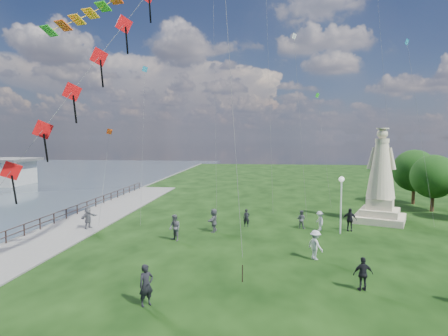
# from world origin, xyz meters

# --- Properties ---
(waterfront) EXTENTS (200.00, 200.00, 1.51)m
(waterfront) POSITION_xyz_m (-15.24, 8.99, -0.06)
(waterfront) COLOR #374653
(waterfront) RESTS_ON ground
(statue) EXTENTS (5.33, 5.33, 8.30)m
(statue) POSITION_xyz_m (11.82, 18.31, 3.13)
(statue) COLOR beige
(statue) RESTS_ON ground
(lamppost) EXTENTS (0.41, 0.41, 4.47)m
(lamppost) POSITION_xyz_m (7.49, 13.57, 3.22)
(lamppost) COLOR silver
(lamppost) RESTS_ON ground
(tree_row) EXTENTS (5.85, 12.28, 6.13)m
(tree_row) POSITION_xyz_m (18.65, 24.80, 3.52)
(tree_row) COLOR #382314
(tree_row) RESTS_ON ground
(person_0) EXTENTS (0.80, 0.79, 1.86)m
(person_0) POSITION_xyz_m (-3.58, -0.18, 0.93)
(person_0) COLOR black
(person_0) RESTS_ON ground
(person_1) EXTENTS (1.06, 1.05, 1.90)m
(person_1) POSITION_xyz_m (-4.82, 10.21, 0.95)
(person_1) COLOR #595960
(person_1) RESTS_ON ground
(person_2) EXTENTS (1.15, 1.31, 1.81)m
(person_2) POSITION_xyz_m (4.73, 7.10, 0.91)
(person_2) COLOR silver
(person_2) RESTS_ON ground
(person_3) EXTENTS (1.03, 0.63, 1.66)m
(person_3) POSITION_xyz_m (6.40, 2.55, 0.83)
(person_3) COLOR black
(person_3) RESTS_ON ground
(person_5) EXTENTS (1.23, 1.79, 1.78)m
(person_5) POSITION_xyz_m (-12.62, 12.74, 0.89)
(person_5) COLOR #595960
(person_5) RESTS_ON ground
(person_6) EXTENTS (0.57, 0.39, 1.50)m
(person_6) POSITION_xyz_m (0.13, 15.07, 0.75)
(person_6) COLOR black
(person_6) RESTS_ON ground
(person_7) EXTENTS (0.85, 0.71, 1.50)m
(person_7) POSITION_xyz_m (4.63, 15.02, 0.75)
(person_7) COLOR #595960
(person_7) RESTS_ON ground
(person_8) EXTENTS (0.79, 1.11, 1.55)m
(person_8) POSITION_xyz_m (6.05, 14.56, 0.77)
(person_8) COLOR silver
(person_8) RESTS_ON ground
(person_9) EXTENTS (1.16, 0.74, 1.84)m
(person_9) POSITION_xyz_m (8.40, 14.58, 0.92)
(person_9) COLOR black
(person_9) RESTS_ON ground
(person_11) EXTENTS (0.97, 1.81, 1.86)m
(person_11) POSITION_xyz_m (-2.36, 13.12, 0.93)
(person_11) COLOR #595960
(person_11) RESTS_ON ground
(red_kite_train) EXTENTS (9.50, 9.35, 18.65)m
(red_kite_train) POSITION_xyz_m (-7.81, 4.63, 11.61)
(red_kite_train) COLOR black
(red_kite_train) RESTS_ON ground
(small_kites) EXTENTS (29.04, 16.10, 26.36)m
(small_kites) POSITION_xyz_m (2.32, 22.54, 14.42)
(small_kites) COLOR teal
(small_kites) RESTS_ON ground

